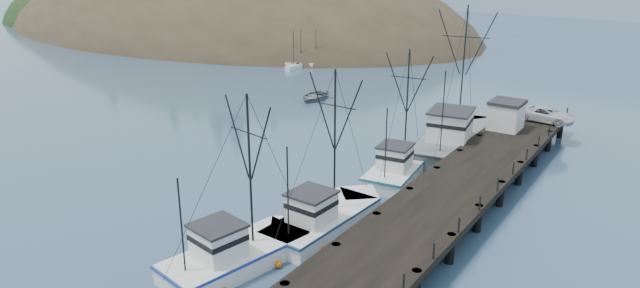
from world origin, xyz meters
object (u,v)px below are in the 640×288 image
object	(u,v)px
pier	(468,178)
pickup_truck	(547,115)
pier_shed	(506,115)
motorboat	(314,99)
trawler_mid	(240,253)
trawler_near	(325,218)
work_vessel	(454,138)
trawler_far	(400,167)

from	to	relation	value
pier	pickup_truck	distance (m)	18.09
pier_shed	motorboat	world-z (taller)	pier_shed
trawler_mid	pickup_truck	bearing A→B (deg)	74.89
trawler_near	work_vessel	bearing A→B (deg)	86.50
pier	pier_shed	bearing A→B (deg)	95.26
pier	pier_shed	world-z (taller)	pier_shed
pier	trawler_mid	xyz separation A→B (m)	(-8.05, -17.38, -0.87)
work_vessel	motorboat	bearing A→B (deg)	158.99
pier	pier_shed	distance (m)	13.51
trawler_mid	trawler_near	bearing A→B (deg)	76.22
pier	pickup_truck	size ratio (longest dim) A/B	8.17
pickup_truck	trawler_mid	bearing A→B (deg)	169.92
trawler_far	trawler_near	bearing A→B (deg)	-89.86
pickup_truck	motorboat	distance (m)	29.05
work_vessel	trawler_near	bearing A→B (deg)	-93.50
work_vessel	pickup_truck	xyz separation A→B (m)	(6.59, 7.76, 1.52)
work_vessel	pickup_truck	distance (m)	10.29
trawler_mid	pickup_truck	world-z (taller)	trawler_mid
pier	trawler_near	xyz separation A→B (m)	(-6.35, -10.45, -0.87)
trawler_far	work_vessel	xyz separation A→B (m)	(1.30, 9.02, 0.41)
trawler_mid	pier	bearing A→B (deg)	65.14
pier	trawler_mid	size ratio (longest dim) A/B	3.93
pier_shed	work_vessel	bearing A→B (deg)	-141.12
work_vessel	pier_shed	xyz separation A→B (m)	(3.86, 3.11, 2.19)
trawler_far	pickup_truck	distance (m)	18.65
trawler_far	pickup_truck	size ratio (longest dim) A/B	2.07
pier	motorboat	bearing A→B (deg)	145.54
trawler_far	motorboat	bearing A→B (deg)	140.07
trawler_far	work_vessel	world-z (taller)	work_vessel
trawler_mid	pier_shed	distance (m)	31.58
work_vessel	motorboat	size ratio (longest dim) A/B	3.05
pier	trawler_far	bearing A→B (deg)	169.26
trawler_far	motorboat	size ratio (longest dim) A/B	2.00
pier_shed	motorboat	xyz separation A→B (m)	(-26.18, 5.46, -3.42)
trawler_mid	motorboat	world-z (taller)	trawler_mid
motorboat	trawler_far	bearing A→B (deg)	-46.83
work_vessel	trawler_far	bearing A→B (deg)	-98.17
pickup_truck	pier_shed	bearing A→B (deg)	154.64
trawler_far	pickup_truck	bearing A→B (deg)	64.85
pier	work_vessel	distance (m)	11.44
trawler_near	pickup_truck	distance (m)	29.58
work_vessel	motorboat	world-z (taller)	work_vessel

